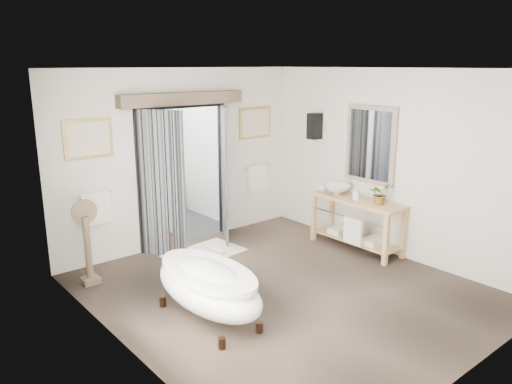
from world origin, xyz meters
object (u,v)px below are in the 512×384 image
rug (205,253)px  basin (337,190)px  vanity (356,220)px  clawfoot_tub (208,286)px

rug → basin: size_ratio=2.64×
vanity → rug: bearing=144.7°
basin → clawfoot_tub: bearing=-174.4°
clawfoot_tub → vanity: clawfoot_tub is taller
rug → basin: 2.41m
clawfoot_tub → basin: bearing=14.1°
vanity → basin: 0.60m
clawfoot_tub → rug: clawfoot_tub is taller
clawfoot_tub → rug: bearing=57.1°
vanity → basin: basin is taller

